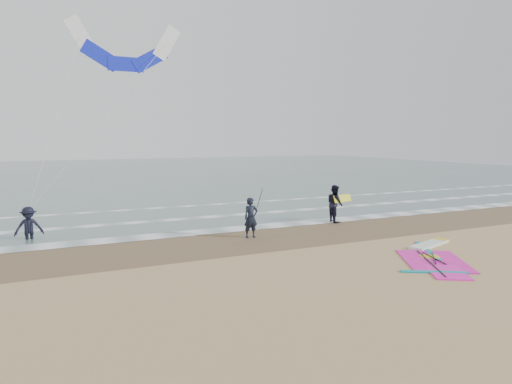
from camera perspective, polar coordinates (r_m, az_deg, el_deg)
name	(u,v)px	position (r m, az deg, el deg)	size (l,w,h in m)	color
ground	(333,275)	(15.28, 9.66, -10.15)	(120.00, 120.00, 0.00)	tan
sea_water	(116,173)	(60.72, -17.12, 2.28)	(120.00, 80.00, 0.02)	#47605E
wet_sand_band	(255,238)	(20.32, -0.07, -5.80)	(120.00, 5.00, 0.01)	brown
foam_waterline	(220,221)	(24.33, -4.51, -3.67)	(120.00, 9.15, 0.02)	white
windsurf_rig	(434,256)	(18.46, 21.37, -7.47)	(5.07, 4.80, 0.12)	white
person_standing	(251,218)	(20.28, -0.64, -3.24)	(0.66, 0.43, 1.80)	black
person_walking	(335,204)	(24.38, 9.83, -1.44)	(0.96, 0.75, 1.98)	black
person_wading	(28,220)	(22.13, -26.58, -3.10)	(1.18, 0.68, 1.82)	black
held_pole	(257,208)	(20.34, 0.13, -2.01)	(0.17, 0.86, 1.82)	black
carried_kiteboard	(342,198)	(24.50, 10.75, -0.80)	(1.30, 0.51, 0.39)	yellow
surf_kite	(125,52)	(26.29, -16.03, 16.47)	(8.02, 3.79, 9.43)	white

